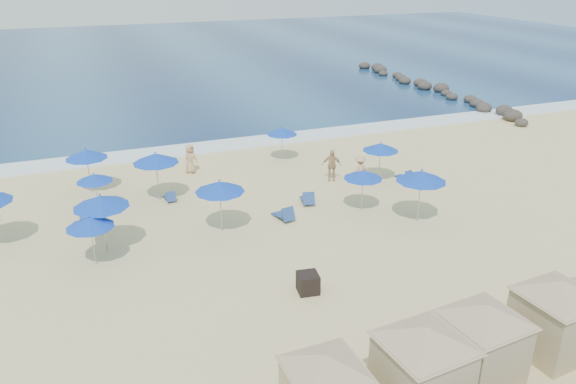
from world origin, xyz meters
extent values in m
plane|color=beige|center=(0.00, 0.00, 0.00)|extent=(160.00, 160.00, 0.00)
cube|color=navy|center=(0.00, 55.00, 0.03)|extent=(160.00, 80.00, 0.06)
cube|color=white|center=(0.00, 15.50, 0.04)|extent=(160.00, 2.50, 0.08)
ellipsoid|color=#2B2624|center=(23.40, 12.00, 0.28)|extent=(1.00, 1.00, 0.65)
ellipsoid|color=#2B2624|center=(23.88, 13.50, 0.41)|extent=(1.48, 1.48, 0.96)
ellipsoid|color=#2B2624|center=(24.36, 15.00, 0.39)|extent=(1.40, 1.40, 0.91)
ellipsoid|color=#2B2624|center=(23.52, 16.50, 0.36)|extent=(1.32, 1.32, 0.86)
ellipsoid|color=#2B2624|center=(24.00, 18.00, 0.34)|extent=(1.24, 1.24, 0.81)
ellipsoid|color=#2B2624|center=(24.48, 19.50, 0.32)|extent=(1.16, 1.16, 0.75)
ellipsoid|color=#2B2624|center=(23.64, 21.00, 0.30)|extent=(1.08, 1.08, 0.70)
ellipsoid|color=#2B2624|center=(24.12, 22.50, 0.28)|extent=(1.00, 1.00, 0.65)
ellipsoid|color=#2B2624|center=(24.60, 24.00, 0.41)|extent=(1.48, 1.48, 0.96)
ellipsoid|color=#2B2624|center=(23.76, 25.50, 0.39)|extent=(1.40, 1.40, 0.91)
ellipsoid|color=#2B2624|center=(24.24, 27.00, 0.36)|extent=(1.32, 1.32, 0.86)
ellipsoid|color=#2B2624|center=(23.40, 28.50, 0.34)|extent=(1.24, 1.24, 0.81)
ellipsoid|color=#2B2624|center=(23.88, 30.00, 0.32)|extent=(1.16, 1.16, 0.75)
ellipsoid|color=#2B2624|center=(24.36, 31.50, 0.30)|extent=(1.08, 1.08, 0.70)
ellipsoid|color=#2B2624|center=(23.52, 33.00, 0.28)|extent=(1.00, 1.00, 0.65)
ellipsoid|color=#2B2624|center=(24.00, 34.50, 0.41)|extent=(1.48, 1.48, 0.96)
ellipsoid|color=#2B2624|center=(24.48, 36.00, 0.39)|extent=(1.40, 1.40, 0.91)
ellipsoid|color=#2B2624|center=(23.64, 37.50, 0.36)|extent=(1.32, 1.32, 0.86)
cube|color=black|center=(-0.89, -3.33, 0.39)|extent=(0.88, 0.88, 0.78)
cube|color=tan|center=(-3.11, -9.63, 1.90)|extent=(2.06, 2.06, 0.08)
pyramid|color=tan|center=(-3.11, -9.63, 2.38)|extent=(4.17, 4.17, 0.48)
cube|color=tan|center=(-0.24, -9.91, 1.07)|extent=(2.34, 2.34, 2.14)
cube|color=tan|center=(-0.24, -9.91, 2.14)|extent=(2.46, 2.46, 0.09)
pyramid|color=tan|center=(-0.24, -9.91, 2.67)|extent=(4.67, 4.67, 0.53)
cube|color=tan|center=(2.10, -9.54, 1.03)|extent=(2.26, 2.26, 2.06)
cube|color=tan|center=(2.10, -9.54, 2.06)|extent=(2.38, 2.38, 0.08)
pyramid|color=tan|center=(2.10, -9.54, 2.58)|extent=(4.50, 4.50, 0.52)
cube|color=tan|center=(5.10, -9.42, 1.06)|extent=(2.30, 2.30, 2.12)
cube|color=tan|center=(5.10, -9.42, 2.12)|extent=(2.42, 2.42, 0.08)
pyramid|color=tan|center=(5.10, -9.42, 2.64)|extent=(4.62, 4.62, 0.53)
cylinder|color=#A5A8AD|center=(-8.39, 1.84, 0.89)|extent=(0.05, 0.05, 1.78)
cone|color=#103BB5|center=(-8.39, 1.84, 1.95)|extent=(1.97, 1.97, 0.42)
sphere|color=#103BB5|center=(-8.39, 1.84, 2.21)|extent=(0.08, 0.08, 0.08)
cylinder|color=#A5A8AD|center=(-8.08, 10.15, 1.01)|extent=(0.05, 0.05, 2.03)
cone|color=#103BB5|center=(-8.08, 10.15, 2.21)|extent=(2.24, 2.24, 0.48)
sphere|color=#103BB5|center=(-8.08, 10.15, 2.50)|extent=(0.09, 0.09, 0.09)
cylinder|color=#A5A8AD|center=(-7.83, 2.91, 1.08)|extent=(0.06, 0.06, 2.16)
cone|color=#103BB5|center=(-7.83, 2.91, 2.36)|extent=(2.39, 2.39, 0.51)
sphere|color=#103BB5|center=(-7.83, 2.91, 2.67)|extent=(0.09, 0.09, 0.09)
cylinder|color=#A5A8AD|center=(-7.88, 7.48, 0.82)|extent=(0.04, 0.04, 1.64)
cone|color=#103BB5|center=(-7.88, 7.48, 1.79)|extent=(1.82, 1.82, 0.39)
sphere|color=#103BB5|center=(-7.88, 7.48, 2.03)|extent=(0.07, 0.07, 0.07)
cylinder|color=#A5A8AD|center=(-4.77, 7.70, 1.08)|extent=(0.06, 0.06, 2.16)
cone|color=#103BB5|center=(-4.77, 7.70, 2.36)|extent=(2.39, 2.39, 0.51)
sphere|color=#103BB5|center=(-4.77, 7.70, 2.68)|extent=(0.09, 0.09, 0.09)
cylinder|color=#A5A8AD|center=(-2.64, 2.90, 1.04)|extent=(0.05, 0.05, 2.09)
cone|color=#103BB5|center=(-2.64, 2.90, 2.28)|extent=(2.31, 2.31, 0.49)
sphere|color=#103BB5|center=(-2.64, 2.90, 2.58)|extent=(0.09, 0.09, 0.09)
cylinder|color=#A5A8AD|center=(4.62, 2.66, 0.89)|extent=(0.05, 0.05, 1.79)
cone|color=#103BB5|center=(4.62, 2.66, 1.95)|extent=(1.97, 1.97, 0.42)
sphere|color=#103BB5|center=(4.62, 2.66, 2.21)|extent=(0.08, 0.08, 0.08)
cylinder|color=#A5A8AD|center=(3.58, 11.34, 0.87)|extent=(0.05, 0.05, 1.74)
cone|color=#103BB5|center=(3.58, 11.34, 1.90)|extent=(1.93, 1.93, 0.41)
sphere|color=#103BB5|center=(3.58, 11.34, 2.16)|extent=(0.07, 0.07, 0.07)
cylinder|color=#A5A8AD|center=(7.52, 5.98, 0.93)|extent=(0.05, 0.05, 1.87)
cone|color=#103BB5|center=(7.52, 5.98, 2.04)|extent=(2.06, 2.06, 0.44)
sphere|color=#103BB5|center=(7.52, 5.98, 2.31)|extent=(0.08, 0.08, 0.08)
cylinder|color=#A5A8AD|center=(6.55, 0.50, 1.09)|extent=(0.06, 0.06, 2.18)
cone|color=#103BB5|center=(6.55, 0.50, 2.38)|extent=(2.41, 2.41, 0.52)
sphere|color=#103BB5|center=(6.55, 0.50, 2.69)|extent=(0.09, 0.09, 0.09)
cube|color=navy|center=(-8.54, 6.91, 0.14)|extent=(0.59, 1.10, 0.29)
cube|color=navy|center=(-8.58, 6.47, 0.35)|extent=(0.52, 0.33, 0.51)
cube|color=navy|center=(-4.27, 7.55, 0.14)|extent=(0.55, 1.08, 0.29)
cube|color=navy|center=(-4.24, 7.11, 0.35)|extent=(0.51, 0.32, 0.51)
cube|color=navy|center=(0.55, 3.22, 0.18)|extent=(0.83, 1.41, 0.37)
cube|color=navy|center=(0.64, 2.67, 0.45)|extent=(0.68, 0.46, 0.65)
cube|color=navy|center=(2.45, 4.62, 0.18)|extent=(0.94, 1.43, 0.36)
cube|color=navy|center=(2.31, 4.08, 0.44)|extent=(0.69, 0.51, 0.64)
cube|color=navy|center=(9.03, 5.71, 0.14)|extent=(0.71, 1.15, 0.30)
cube|color=navy|center=(9.12, 5.27, 0.36)|extent=(0.55, 0.39, 0.52)
imported|color=tan|center=(-7.94, 4.76, 0.78)|extent=(0.62, 0.45, 1.57)
imported|color=tan|center=(4.98, 7.02, 0.92)|extent=(1.17, 0.86, 1.85)
imported|color=tan|center=(6.19, 5.82, 0.86)|extent=(1.12, 0.66, 1.71)
imported|color=tan|center=(-2.33, 11.14, 0.88)|extent=(1.03, 0.90, 1.77)
camera|label=1|loc=(-8.30, -20.28, 11.91)|focal=35.00mm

